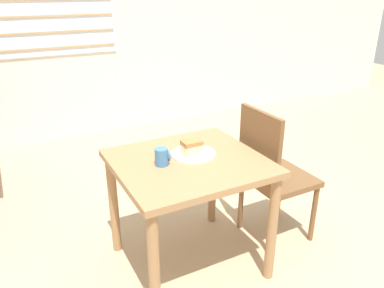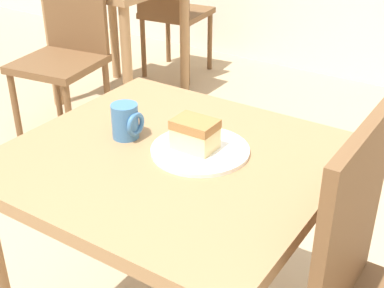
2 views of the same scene
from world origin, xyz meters
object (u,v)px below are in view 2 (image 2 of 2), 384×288
Objects in this scene: dining_table_near at (172,192)px; chair_far_opposite at (171,5)px; cake_slice at (195,134)px; dining_table_far at (117,7)px; chair_far_corner at (65,47)px; plate at (200,150)px; coffee_mug at (126,121)px.

chair_far_opposite is (-1.45, 2.04, -0.10)m from dining_table_near.
chair_far_opposite is 2.51m from cake_slice.
cake_slice is (1.50, -2.00, 0.27)m from chair_far_opposite.
chair_far_corner is at bearing -81.86° from dining_table_far.
dining_table_far is 2.12m from plate.
dining_table_far is at bearing 136.34° from cake_slice.
cake_slice is at bearing 121.01° from chair_far_opposite.
dining_table_near is at bearing -3.96° from coffee_mug.
chair_far_corner is 9.61× the size of coffee_mug.
coffee_mug reaches higher than cake_slice.
dining_table_far is 0.80× the size of chair_far_opposite.
dining_table_near is at bearing -134.32° from cake_slice.
chair_far_opposite is at bearing 127.19° from plate.
dining_table_near is at bearing 119.52° from chair_far_opposite.
dining_table_far is at bearing 89.78° from chair_far_corner.
coffee_mug is at bearing -169.46° from plate.
coffee_mug is at bearing 176.04° from dining_table_near.
dining_table_near is 2.11m from dining_table_far.
chair_far_corner is at bearing 148.07° from plate.
dining_table_near is at bearing -45.46° from dining_table_far.
dining_table_near is 3.18× the size of plate.
cake_slice is 1.14× the size of coffee_mug.
cake_slice reaches higher than dining_table_near.
coffee_mug reaches higher than plate.
chair_far_corner and chair_far_opposite have the same top height.
chair_far_opposite is 3.61× the size of plate.
cake_slice is at bearing 45.68° from dining_table_near.
dining_table_far is 6.74× the size of cake_slice.
chair_far_opposite reaches higher than cake_slice.
dining_table_near is 0.15m from plate.
chair_far_corner is 3.61× the size of plate.
coffee_mug reaches higher than dining_table_near.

